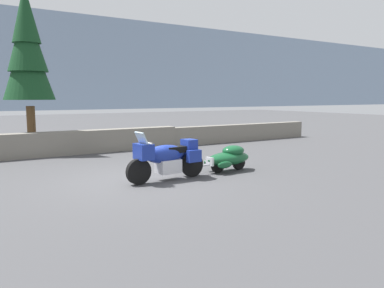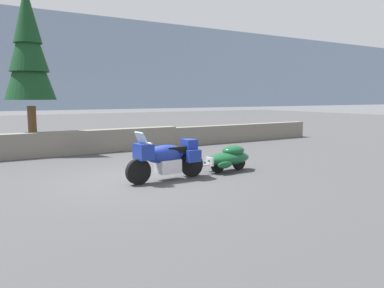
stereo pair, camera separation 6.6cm
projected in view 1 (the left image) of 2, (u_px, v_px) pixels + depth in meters
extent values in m
plane|color=#424244|center=(138.00, 180.00, 9.92)|extent=(80.00, 80.00, 0.00)
cube|color=slate|center=(82.00, 142.00, 14.47)|extent=(8.00, 0.56, 0.90)
cube|color=slate|center=(242.00, 133.00, 18.63)|extent=(8.00, 0.47, 0.84)
cylinder|color=black|center=(139.00, 172.00, 9.36)|extent=(0.67, 0.18, 0.66)
cylinder|color=black|center=(192.00, 165.00, 10.30)|extent=(0.67, 0.18, 0.66)
cube|color=silver|center=(168.00, 166.00, 9.85)|extent=(0.63, 0.48, 0.36)
ellipsoid|color=navy|center=(165.00, 154.00, 9.75)|extent=(1.23, 0.52, 0.48)
cube|color=navy|center=(144.00, 152.00, 9.38)|extent=(0.39, 0.54, 0.40)
cube|color=#9EB7C6|center=(142.00, 139.00, 9.31)|extent=(0.22, 0.45, 0.34)
cube|color=black|center=(175.00, 149.00, 9.91)|extent=(0.58, 0.40, 0.16)
cube|color=navy|center=(189.00, 144.00, 10.17)|extent=(0.35, 0.42, 0.28)
cube|color=navy|center=(194.00, 156.00, 9.94)|extent=(0.41, 0.19, 0.32)
cube|color=navy|center=(182.00, 153.00, 10.42)|extent=(0.41, 0.19, 0.32)
cylinder|color=silver|center=(145.00, 142.00, 9.38)|extent=(0.08, 0.70, 0.04)
cylinder|color=silver|center=(140.00, 162.00, 9.35)|extent=(0.26, 0.09, 0.54)
cylinder|color=black|center=(218.00, 165.00, 10.85)|extent=(0.45, 0.13, 0.44)
cylinder|color=black|center=(239.00, 162.00, 11.32)|extent=(0.45, 0.13, 0.44)
ellipsoid|color=#144C28|center=(229.00, 158.00, 11.06)|extent=(1.54, 0.78, 0.40)
ellipsoid|color=#144C28|center=(233.00, 151.00, 11.14)|extent=(0.75, 0.61, 0.32)
cube|color=silver|center=(210.00, 162.00, 10.66)|extent=(0.08, 0.32, 0.24)
ellipsoid|color=#144C28|center=(225.00, 165.00, 10.58)|extent=(0.53, 0.17, 0.20)
ellipsoid|color=#144C28|center=(211.00, 162.00, 11.10)|extent=(0.53, 0.17, 0.20)
cylinder|color=silver|center=(199.00, 166.00, 10.45)|extent=(0.70, 0.09, 0.05)
cylinder|color=brown|center=(32.00, 130.00, 14.43)|extent=(0.32, 0.32, 1.85)
cone|color=#143D1E|center=(28.00, 61.00, 14.10)|extent=(1.88, 1.88, 2.92)
cone|color=#143D1E|center=(27.00, 37.00, 13.99)|extent=(1.46, 1.46, 2.55)
cone|color=#143D1E|center=(25.00, 13.00, 13.88)|extent=(1.03, 1.03, 2.19)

